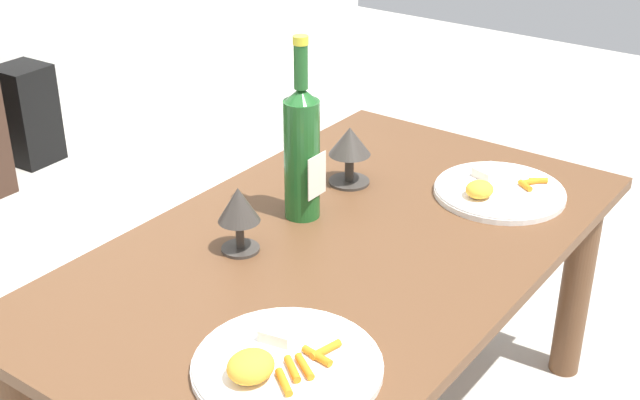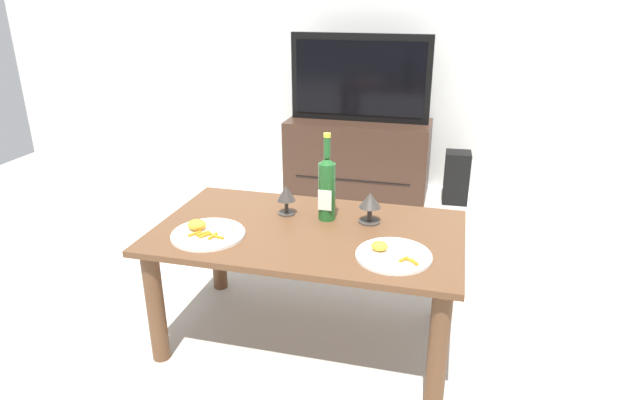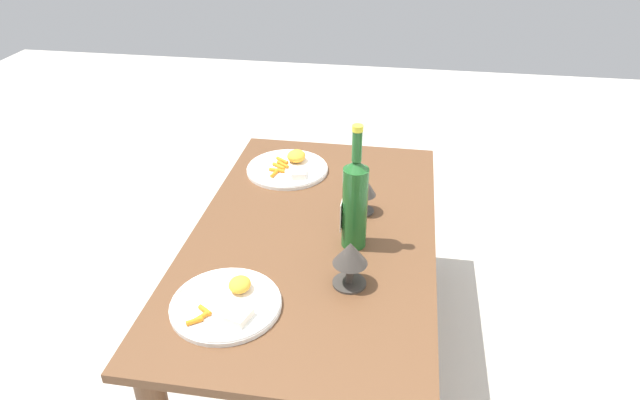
{
  "view_description": "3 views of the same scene",
  "coord_description": "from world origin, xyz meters",
  "px_view_note": "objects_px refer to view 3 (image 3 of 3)",
  "views": [
    {
      "loc": [
        -1.15,
        -0.79,
        1.3
      ],
      "look_at": [
        -0.04,
        0.02,
        0.6
      ],
      "focal_mm": 47.94,
      "sensor_mm": 36.0,
      "label": 1
    },
    {
      "loc": [
        0.53,
        -1.88,
        1.4
      ],
      "look_at": [
        0.03,
        0.07,
        0.61
      ],
      "focal_mm": 30.19,
      "sensor_mm": 36.0,
      "label": 2
    },
    {
      "loc": [
        1.35,
        0.24,
        1.43
      ],
      "look_at": [
        -0.0,
        0.02,
        0.61
      ],
      "focal_mm": 31.52,
      "sensor_mm": 36.0,
      "label": 3
    }
  ],
  "objects_px": {
    "goblet_left": "(364,187)",
    "goblet_right": "(350,257)",
    "dinner_plate_left": "(289,167)",
    "dining_table": "(314,256)",
    "dinner_plate_right": "(227,303)",
    "wine_bottle": "(355,200)"
  },
  "relations": [
    {
      "from": "wine_bottle",
      "to": "goblet_right",
      "type": "relative_size",
      "value": 2.86
    },
    {
      "from": "goblet_right",
      "to": "dinner_plate_left",
      "type": "relative_size",
      "value": 0.45
    },
    {
      "from": "goblet_left",
      "to": "dinner_plate_right",
      "type": "xyz_separation_m",
      "value": [
        0.49,
        -0.28,
        -0.08
      ]
    },
    {
      "from": "dining_table",
      "to": "goblet_right",
      "type": "height_order",
      "value": "goblet_right"
    },
    {
      "from": "dinner_plate_left",
      "to": "wine_bottle",
      "type": "bearing_deg",
      "value": 33.9
    },
    {
      "from": "dining_table",
      "to": "goblet_left",
      "type": "bearing_deg",
      "value": 135.1
    },
    {
      "from": "dinner_plate_left",
      "to": "dining_table",
      "type": "bearing_deg",
      "value": 22.71
    },
    {
      "from": "goblet_left",
      "to": "wine_bottle",
      "type": "bearing_deg",
      "value": -2.91
    },
    {
      "from": "goblet_left",
      "to": "goblet_right",
      "type": "xyz_separation_m",
      "value": [
        0.36,
        -0.0,
        0.0
      ]
    },
    {
      "from": "goblet_right",
      "to": "goblet_left",
      "type": "bearing_deg",
      "value": 180.0
    },
    {
      "from": "dining_table",
      "to": "goblet_left",
      "type": "height_order",
      "value": "goblet_left"
    },
    {
      "from": "dinner_plate_right",
      "to": "dining_table",
      "type": "bearing_deg",
      "value": 156.89
    },
    {
      "from": "goblet_left",
      "to": "dinner_plate_left",
      "type": "relative_size",
      "value": 0.45
    },
    {
      "from": "dinner_plate_left",
      "to": "dinner_plate_right",
      "type": "distance_m",
      "value": 0.72
    },
    {
      "from": "wine_bottle",
      "to": "dinner_plate_left",
      "type": "bearing_deg",
      "value": -146.1
    },
    {
      "from": "goblet_left",
      "to": "dining_table",
      "type": "bearing_deg",
      "value": -44.9
    },
    {
      "from": "dinner_plate_left",
      "to": "dinner_plate_right",
      "type": "height_order",
      "value": "dinner_plate_left"
    },
    {
      "from": "goblet_left",
      "to": "dinner_plate_left",
      "type": "distance_m",
      "value": 0.37
    },
    {
      "from": "dining_table",
      "to": "wine_bottle",
      "type": "xyz_separation_m",
      "value": [
        0.05,
        0.12,
        0.23
      ]
    },
    {
      "from": "wine_bottle",
      "to": "dinner_plate_left",
      "type": "distance_m",
      "value": 0.51
    },
    {
      "from": "goblet_right",
      "to": "dinner_plate_right",
      "type": "height_order",
      "value": "goblet_right"
    },
    {
      "from": "dinner_plate_left",
      "to": "goblet_left",
      "type": "bearing_deg",
      "value": 50.86
    }
  ]
}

